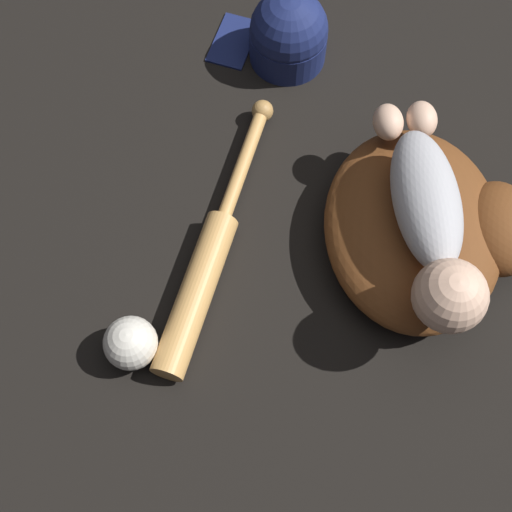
{
  "coord_description": "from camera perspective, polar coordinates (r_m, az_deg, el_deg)",
  "views": [
    {
      "loc": [
        0.49,
        -0.27,
        1.01
      ],
      "look_at": [
        0.08,
        -0.27,
        0.07
      ],
      "focal_mm": 50.0,
      "sensor_mm": 36.0,
      "label": 1
    }
  ],
  "objects": [
    {
      "name": "baseball",
      "position": [
        1.03,
        -10.0,
        -6.87
      ],
      "size": [
        0.08,
        0.08,
        0.08
      ],
      "color": "silver",
      "rests_on": "ground"
    },
    {
      "name": "ground_plane",
      "position": [
        1.15,
        13.51,
        2.08
      ],
      "size": [
        6.0,
        6.0,
        0.0
      ],
      "primitive_type": "plane",
      "color": "black"
    },
    {
      "name": "baseball_cap",
      "position": [
        1.27,
        2.54,
        17.28
      ],
      "size": [
        0.16,
        0.21,
        0.13
      ],
      "color": "navy",
      "rests_on": "ground"
    },
    {
      "name": "baseball_bat",
      "position": [
        1.07,
        -3.95,
        -0.58
      ],
      "size": [
        0.47,
        0.18,
        0.05
      ],
      "color": "tan",
      "rests_on": "ground"
    },
    {
      "name": "baby_figure",
      "position": [
        1.0,
        13.89,
        2.55
      ],
      "size": [
        0.37,
        0.13,
        0.1
      ],
      "color": "#B2B2B7",
      "rests_on": "baseball_glove"
    },
    {
      "name": "baseball_glove",
      "position": [
        1.1,
        13.54,
        2.22
      ],
      "size": [
        0.34,
        0.32,
        0.1
      ],
      "color": "brown",
      "rests_on": "ground"
    }
  ]
}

